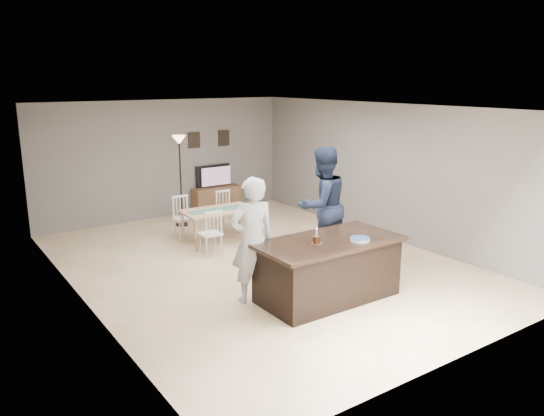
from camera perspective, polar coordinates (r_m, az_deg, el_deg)
floor at (r=9.34m, az=-1.26°, el=-6.02°), size 8.00×8.00×0.00m
room_shell at (r=8.92m, az=-1.32°, el=4.18°), size 8.00×8.00×8.00m
kitchen_island at (r=7.83m, az=6.00°, el=-6.54°), size 2.15×1.10×0.90m
tv_console at (r=12.97m, az=-5.97°, el=0.95°), size 1.20×0.40×0.60m
television at (r=12.92m, az=-6.18°, el=3.44°), size 0.91×0.12×0.53m
tv_screen_glow at (r=12.85m, az=-6.01°, el=3.42°), size 0.78×0.00×0.78m
picture_frames at (r=12.88m, az=-6.76°, el=7.39°), size 1.10×0.02×0.38m
doorway at (r=5.71m, az=-13.96°, el=-6.16°), size 0.00×2.10×2.65m
woman at (r=7.57m, az=-2.13°, el=-3.48°), size 0.73×0.54×1.84m
man at (r=9.20m, az=5.39°, el=0.27°), size 1.01×0.79×2.05m
birthday_cake at (r=7.50m, az=4.81°, el=-3.41°), size 0.15×0.15×0.23m
plate_stack at (r=7.71m, az=9.42°, el=-3.31°), size 0.29×0.29×0.04m
dining_table at (r=10.47m, az=-5.74°, el=-0.77°), size 1.44×1.64×0.86m
floor_lamp at (r=11.60m, az=-9.90°, el=5.51°), size 0.30×0.30×1.98m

